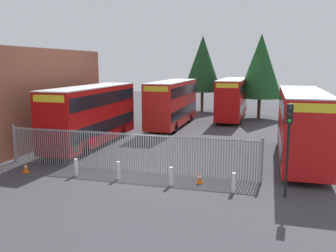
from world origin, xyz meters
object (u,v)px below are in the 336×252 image
double_decker_bus_behind_fence_right (173,102)px  traffic_light_kerbside (289,133)px  bollard_near_right (171,176)px  traffic_cone_mid_forecourt (199,178)px  traffic_cone_by_gate (26,167)px  bollard_far_right (234,183)px  double_decker_bus_far_back (232,97)px  bollard_center_front (118,170)px  double_decker_bus_behind_fence_left (92,113)px  double_decker_bus_near_gate (302,123)px  bollard_near_left (76,167)px

double_decker_bus_behind_fence_right → traffic_light_kerbside: bearing=-60.0°
bollard_near_right → traffic_cone_mid_forecourt: (1.31, 0.70, -0.19)m
traffic_cone_by_gate → bollard_far_right: bearing=-0.3°
double_decker_bus_far_back → traffic_cone_mid_forecourt: size_ratio=18.32×
bollard_center_front → bollard_far_right: (6.07, -0.37, 0.00)m
double_decker_bus_far_back → bollard_near_right: bearing=-91.6°
double_decker_bus_behind_fence_left → traffic_light_kerbside: size_ratio=2.51×
bollard_far_right → traffic_light_kerbside: bearing=-0.7°
double_decker_bus_far_back → bollard_center_front: bearing=-98.9°
double_decker_bus_far_back → traffic_light_kerbside: 24.02m
bollard_center_front → bollard_near_right: size_ratio=1.00×
double_decker_bus_near_gate → double_decker_bus_behind_fence_left: size_ratio=1.00×
double_decker_bus_far_back → traffic_light_kerbside: double_decker_bus_far_back is taller
double_decker_bus_near_gate → traffic_cone_by_gate: double_decker_bus_near_gate is taller
bollard_near_right → double_decker_bus_behind_fence_right: bearing=104.7°
double_decker_bus_near_gate → double_decker_bus_far_back: same height
bollard_near_left → traffic_cone_by_gate: (-3.05, -0.21, -0.19)m
double_decker_bus_behind_fence_left → traffic_light_kerbside: double_decker_bus_behind_fence_left is taller
bollard_near_right → traffic_light_kerbside: 6.02m
bollard_center_front → traffic_light_kerbside: size_ratio=0.22×
bollard_near_right → traffic_cone_mid_forecourt: 1.49m
bollard_far_right → bollard_center_front: bearing=176.5°
bollard_near_left → traffic_cone_mid_forecourt: 6.75m
traffic_cone_by_gate → traffic_light_kerbside: (13.93, -0.10, 2.70)m
double_decker_bus_far_back → bollard_near_right: 23.45m
bollard_center_front → traffic_light_kerbside: (8.43, -0.40, 2.51)m
bollard_near_left → bollard_center_front: size_ratio=1.00×
bollard_near_left → double_decker_bus_behind_fence_left: bearing=110.6°
bollard_far_right → double_decker_bus_behind_fence_left: bearing=146.3°
bollard_near_left → traffic_cone_by_gate: bollard_near_left is taller
bollard_far_right → traffic_light_kerbside: size_ratio=0.22×
bollard_far_right → double_decker_bus_behind_fence_right: bearing=113.8°
bollard_center_front → bollard_near_right: bearing=-4.6°
bollard_center_front → double_decker_bus_behind_fence_left: bearing=126.0°
double_decker_bus_behind_fence_left → traffic_light_kerbside: (13.58, -7.51, 0.56)m
double_decker_bus_far_back → double_decker_bus_near_gate: bearing=-70.6°
double_decker_bus_near_gate → bollard_far_right: (-3.45, -6.72, -1.95)m
double_decker_bus_near_gate → bollard_near_right: (-6.56, -6.59, -1.95)m
bollard_center_front → bollard_near_right: (2.95, -0.24, 0.00)m
double_decker_bus_behind_fence_left → double_decker_bus_far_back: (8.76, 16.01, 0.00)m
double_decker_bus_behind_fence_right → bollard_near_left: (-0.93, -16.94, -1.95)m
double_decker_bus_behind_fence_right → double_decker_bus_far_back: size_ratio=1.00×
double_decker_bus_far_back → traffic_cone_by_gate: (-9.11, -23.43, -2.13)m
double_decker_bus_behind_fence_right → double_decker_bus_near_gate: bearing=-43.5°
traffic_light_kerbside → bollard_center_front: bearing=177.3°
bollard_near_left → bollard_center_front: 2.46m
double_decker_bus_near_gate → traffic_light_kerbside: (-1.09, -6.75, 0.56)m
double_decker_bus_behind_fence_left → traffic_cone_mid_forecourt: bearing=-35.2°
double_decker_bus_far_back → double_decker_bus_behind_fence_left: bearing=-118.7°
double_decker_bus_behind_fence_left → double_decker_bus_behind_fence_right: bearing=69.6°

